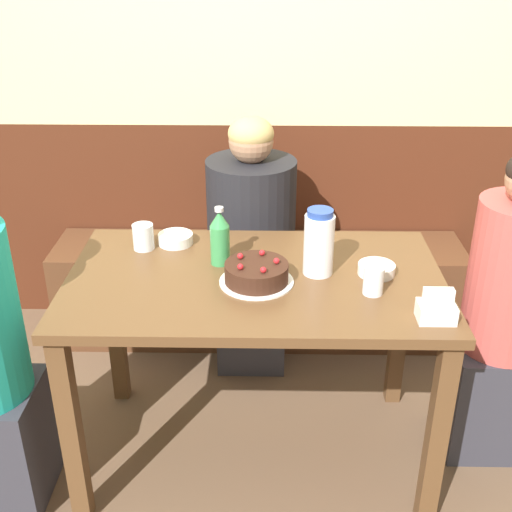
% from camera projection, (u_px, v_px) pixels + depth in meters
% --- Properties ---
extents(ground_plane, '(12.00, 12.00, 0.00)m').
position_uv_depth(ground_plane, '(255.00, 449.00, 2.48)').
color(ground_plane, brown).
extents(back_wall, '(4.80, 0.04, 2.50)m').
position_uv_depth(back_wall, '(260.00, 70.00, 2.87)').
color(back_wall, '#4C2314').
rests_on(back_wall, ground_plane).
extents(bench_seat, '(1.93, 0.38, 0.48)m').
position_uv_depth(bench_seat, '(259.00, 290.00, 3.12)').
color(bench_seat, '#56331E').
rests_on(bench_seat, ground_plane).
extents(dining_table, '(1.26, 0.75, 0.76)m').
position_uv_depth(dining_table, '(255.00, 304.00, 2.20)').
color(dining_table, brown).
rests_on(dining_table, ground_plane).
extents(birthday_cake, '(0.25, 0.25, 0.09)m').
position_uv_depth(birthday_cake, '(256.00, 273.00, 2.09)').
color(birthday_cake, white).
rests_on(birthday_cake, dining_table).
extents(water_pitcher, '(0.10, 0.10, 0.23)m').
position_uv_depth(water_pitcher, '(319.00, 243.00, 2.12)').
color(water_pitcher, white).
rests_on(water_pitcher, dining_table).
extents(soju_bottle, '(0.07, 0.07, 0.21)m').
position_uv_depth(soju_bottle, '(220.00, 237.00, 2.19)').
color(soju_bottle, '#388E4C').
rests_on(soju_bottle, dining_table).
extents(napkin_holder, '(0.11, 0.08, 0.11)m').
position_uv_depth(napkin_holder, '(437.00, 309.00, 1.88)').
color(napkin_holder, white).
rests_on(napkin_holder, dining_table).
extents(bowl_soup_white, '(0.13, 0.13, 0.04)m').
position_uv_depth(bowl_soup_white, '(176.00, 239.00, 2.37)').
color(bowl_soup_white, white).
rests_on(bowl_soup_white, dining_table).
extents(bowl_rice_small, '(0.12, 0.12, 0.04)m').
position_uv_depth(bowl_rice_small, '(376.00, 269.00, 2.15)').
color(bowl_rice_small, white).
rests_on(bowl_rice_small, dining_table).
extents(glass_water_tall, '(0.08, 0.08, 0.09)m').
position_uv_depth(glass_water_tall, '(143.00, 237.00, 2.32)').
color(glass_water_tall, silver).
rests_on(glass_water_tall, dining_table).
extents(glass_tumbler_short, '(0.06, 0.06, 0.09)m').
position_uv_depth(glass_tumbler_short, '(373.00, 280.00, 2.02)').
color(glass_tumbler_short, silver).
rests_on(glass_tumbler_short, dining_table).
extents(person_teal_shirt, '(0.38, 0.38, 1.14)m').
position_uv_depth(person_teal_shirt, '(251.00, 248.00, 2.80)').
color(person_teal_shirt, '#33333D').
rests_on(person_teal_shirt, ground_plane).
extents(person_grey_tee, '(0.34, 0.31, 1.18)m').
position_uv_depth(person_grey_tee, '(504.00, 322.00, 2.29)').
color(person_grey_tee, '#33333D').
rests_on(person_grey_tee, ground_plane).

